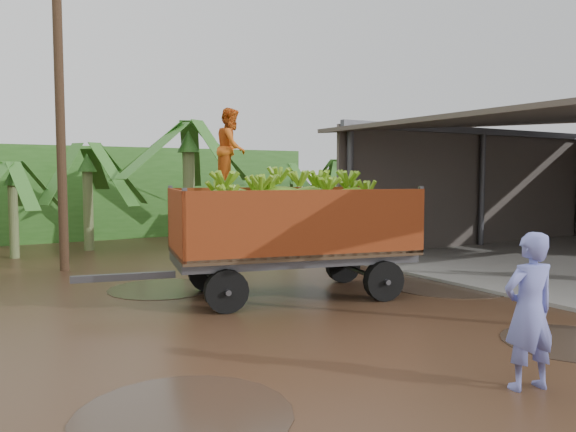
{
  "coord_description": "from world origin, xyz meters",
  "views": [
    {
      "loc": [
        -4.72,
        -7.53,
        2.53
      ],
      "look_at": [
        1.48,
        2.86,
        1.63
      ],
      "focal_mm": 35.0,
      "sensor_mm": 36.0,
      "label": 1
    }
  ],
  "objects": [
    {
      "name": "ground",
      "position": [
        0.0,
        0.0,
        0.0
      ],
      "size": [
        100.0,
        100.0,
        0.0
      ],
      "primitive_type": "plane",
      "color": "black",
      "rests_on": "ground"
    },
    {
      "name": "hedge_north",
      "position": [
        -2.0,
        16.0,
        1.8
      ],
      "size": [
        22.0,
        3.0,
        3.6
      ],
      "primitive_type": "cube",
      "color": "#2D661E",
      "rests_on": "ground"
    },
    {
      "name": "banana_trailer",
      "position": [
        1.25,
        2.37,
        1.47
      ],
      "size": [
        6.83,
        3.35,
        3.91
      ],
      "rotation": [
        0.0,
        0.0,
        -0.22
      ],
      "color": "#B7421A",
      "rests_on": "ground"
    },
    {
      "name": "man_blue",
      "position": [
        1.02,
        -3.43,
        0.93
      ],
      "size": [
        0.76,
        0.59,
        1.87
      ],
      "primitive_type": "imported",
      "rotation": [
        0.0,
        0.0,
        2.92
      ],
      "color": "#737AD2",
      "rests_on": "ground"
    },
    {
      "name": "utility_pole",
      "position": [
        -2.28,
        8.05,
        4.31
      ],
      "size": [
        1.2,
        0.24,
        8.51
      ],
      "color": "#47301E",
      "rests_on": "ground"
    }
  ]
}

